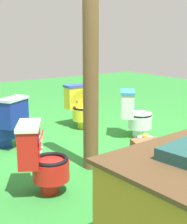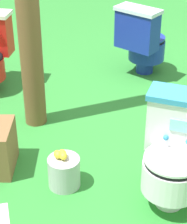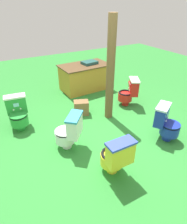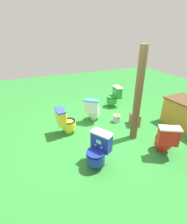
% 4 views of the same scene
% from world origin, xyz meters
% --- Properties ---
extents(ground, '(14.00, 14.00, 0.00)m').
position_xyz_m(ground, '(0.00, 0.00, 0.00)').
color(ground, '#2D8433').
extents(toilet_white, '(0.64, 0.63, 0.73)m').
position_xyz_m(toilet_white, '(-0.75, 0.06, 0.37)').
color(toilet_white, white).
rests_on(toilet_white, ground).
extents(toilet_blue, '(0.59, 0.63, 0.73)m').
position_xyz_m(toilet_blue, '(1.02, -0.62, 0.37)').
color(toilet_blue, '#192D9E').
rests_on(toilet_blue, ground).
extents(toilet_red, '(0.63, 0.60, 0.73)m').
position_xyz_m(toilet_red, '(1.29, 0.88, 0.37)').
color(toilet_red, red).
rests_on(toilet_red, ground).
extents(toilet_green, '(0.46, 0.54, 0.73)m').
position_xyz_m(toilet_green, '(-1.44, 1.21, 0.37)').
color(toilet_green, green).
rests_on(toilet_green, ground).
extents(toilet_yellow, '(0.44, 0.50, 0.73)m').
position_xyz_m(toilet_yellow, '(-0.39, -0.90, 0.37)').
color(toilet_yellow, yellow).
rests_on(toilet_yellow, ground).
extents(vendor_table, '(1.49, 0.92, 0.85)m').
position_xyz_m(vendor_table, '(0.77, 2.39, 0.39)').
color(vendor_table, '#B7842D').
rests_on(vendor_table, ground).
extents(wooden_post, '(0.18, 0.18, 2.25)m').
position_xyz_m(wooden_post, '(0.51, 0.64, 1.13)').
color(wooden_post, brown).
rests_on(wooden_post, ground).
extents(small_crate, '(0.42, 0.36, 0.35)m').
position_xyz_m(small_crate, '(-0.01, 1.06, 0.17)').
color(small_crate, brown).
rests_on(small_crate, ground).
extents(lemon_bucket, '(0.22, 0.22, 0.28)m').
position_xyz_m(lemon_bucket, '(-0.38, 0.68, 0.12)').
color(lemon_bucket, '#B7B7BF').
rests_on(lemon_bucket, ground).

